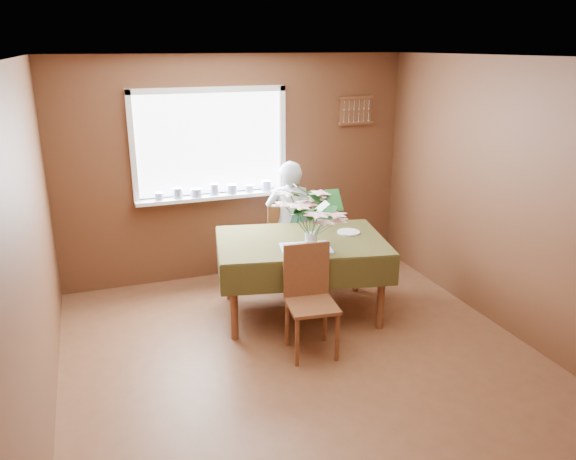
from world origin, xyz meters
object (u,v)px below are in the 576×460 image
object	(u,v)px
chair_near	(309,295)
flower_bouquet	(311,214)
chair_far	(282,238)
seated_woman	(289,224)
dining_table	(301,249)

from	to	relation	value
chair_near	flower_bouquet	size ratio (longest dim) A/B	1.64
chair_far	seated_woman	world-z (taller)	seated_woman
chair_far	seated_woman	bearing A→B (deg)	104.25
dining_table	chair_far	bearing A→B (deg)	93.94
dining_table	seated_woman	size ratio (longest dim) A/B	1.28
chair_near	flower_bouquet	bearing A→B (deg)	72.91
seated_woman	dining_table	bearing A→B (deg)	97.60
chair_near	seated_woman	size ratio (longest dim) A/B	0.68
seated_woman	flower_bouquet	bearing A→B (deg)	100.49
chair_near	chair_far	bearing A→B (deg)	85.44
dining_table	chair_far	distance (m)	0.91
chair_near	seated_woman	xyz separation A→B (m)	(0.33, 1.41, 0.18)
chair_far	chair_near	world-z (taller)	chair_near
chair_near	seated_woman	distance (m)	1.46
chair_far	dining_table	bearing A→B (deg)	84.57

